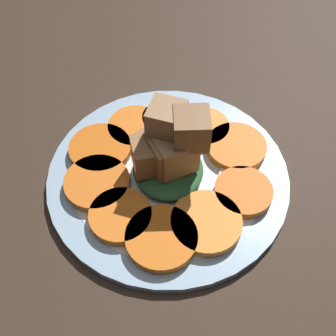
% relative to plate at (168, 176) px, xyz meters
% --- Properties ---
extents(table_slab, '(1.20, 1.20, 0.02)m').
position_rel_plate_xyz_m(table_slab, '(0.00, 0.00, -0.02)').
color(table_slab, '#38281E').
rests_on(table_slab, ground).
extents(plate, '(0.30, 0.30, 0.01)m').
position_rel_plate_xyz_m(plate, '(0.00, 0.00, 0.00)').
color(plate, '#99B7D1').
rests_on(plate, table_slab).
extents(carrot_slice_0, '(0.08, 0.08, 0.01)m').
position_rel_plate_xyz_m(carrot_slice_0, '(-0.09, 0.02, 0.01)').
color(carrot_slice_0, orange).
rests_on(carrot_slice_0, plate).
extents(carrot_slice_1, '(0.08, 0.08, 0.01)m').
position_rel_plate_xyz_m(carrot_slice_1, '(-0.08, -0.04, 0.01)').
color(carrot_slice_1, orange).
rests_on(carrot_slice_1, plate).
extents(carrot_slice_2, '(0.07, 0.07, 0.01)m').
position_rel_plate_xyz_m(carrot_slice_2, '(-0.04, -0.09, 0.01)').
color(carrot_slice_2, orange).
rests_on(carrot_slice_2, plate).
extents(carrot_slice_3, '(0.08, 0.08, 0.01)m').
position_rel_plate_xyz_m(carrot_slice_3, '(0.03, -0.09, 0.01)').
color(carrot_slice_3, orange).
rests_on(carrot_slice_3, plate).
extents(carrot_slice_4, '(0.07, 0.07, 0.01)m').
position_rel_plate_xyz_m(carrot_slice_4, '(0.07, -0.06, 0.01)').
color(carrot_slice_4, orange).
rests_on(carrot_slice_4, plate).
extents(carrot_slice_5, '(0.07, 0.07, 0.01)m').
position_rel_plate_xyz_m(carrot_slice_5, '(0.09, -0.01, 0.01)').
color(carrot_slice_5, orange).
rests_on(carrot_slice_5, plate).
extents(carrot_slice_6, '(0.07, 0.07, 0.01)m').
position_rel_plate_xyz_m(carrot_slice_6, '(0.08, 0.04, 0.01)').
color(carrot_slice_6, orange).
rests_on(carrot_slice_6, plate).
extents(carrot_slice_7, '(0.08, 0.08, 0.01)m').
position_rel_plate_xyz_m(carrot_slice_7, '(0.04, 0.08, 0.01)').
color(carrot_slice_7, orange).
rests_on(carrot_slice_7, plate).
extents(carrot_slice_8, '(0.08, 0.08, 0.01)m').
position_rel_plate_xyz_m(carrot_slice_8, '(-0.01, 0.09, 0.01)').
color(carrot_slice_8, orange).
rests_on(carrot_slice_8, plate).
extents(carrot_slice_9, '(0.07, 0.07, 0.01)m').
position_rel_plate_xyz_m(carrot_slice_9, '(-0.06, 0.06, 0.01)').
color(carrot_slice_9, orange).
rests_on(carrot_slice_9, plate).
extents(center_pile, '(0.10, 0.09, 0.10)m').
position_rel_plate_xyz_m(center_pile, '(0.00, 0.00, 0.05)').
color(center_pile, '#2D6033').
rests_on(center_pile, plate).
extents(fork, '(0.17, 0.09, 0.00)m').
position_rel_plate_xyz_m(fork, '(-0.02, -0.07, 0.01)').
color(fork, silver).
rests_on(fork, plate).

